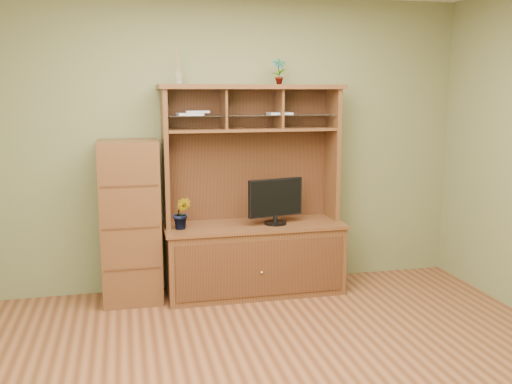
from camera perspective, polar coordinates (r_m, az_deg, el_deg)
name	(u,v)px	position (r m, az deg, el deg)	size (l,w,h in m)	color
room	(290,175)	(3.41, 3.44, 1.72)	(4.54, 4.04, 2.74)	#562D18
media_hutch	(254,237)	(5.26, -0.25, -4.48)	(1.66, 0.61, 1.90)	#421F13
monitor	(275,200)	(5.15, 1.96, -0.85)	(0.52, 0.20, 0.42)	black
orchid_plant	(182,213)	(5.01, -7.41, -2.11)	(0.16, 0.13, 0.29)	#28521C
top_plant	(279,71)	(5.23, 2.29, 11.96)	(0.12, 0.08, 0.23)	#2A6623
reed_diffuser	(178,71)	(5.06, -7.82, 11.91)	(0.06, 0.06, 0.29)	silver
magazines	(222,113)	(5.12, -3.41, 7.88)	(1.04, 0.19, 0.04)	#B5B5BA
side_cabinet	(131,222)	(5.11, -12.43, -2.94)	(0.51, 0.47, 1.43)	#421F13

